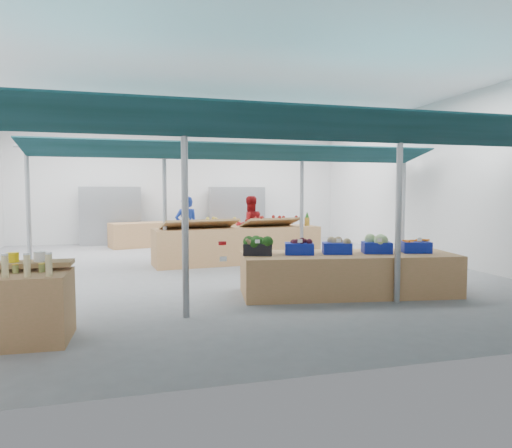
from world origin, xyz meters
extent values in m
plane|color=slate|center=(0.00, 0.00, 0.00)|extent=(13.00, 13.00, 0.00)
plane|color=silver|center=(0.00, 0.00, 4.20)|extent=(13.00, 13.00, 0.00)
plane|color=silver|center=(0.00, 6.50, 2.10)|extent=(12.00, 0.00, 12.00)
plane|color=silver|center=(6.00, 0.00, 2.10)|extent=(0.00, 13.00, 13.00)
cylinder|color=gray|center=(-4.00, 0.50, 1.50)|extent=(0.10, 0.10, 3.00)
cylinder|color=gray|center=(-1.00, -4.00, 1.50)|extent=(0.10, 0.10, 3.00)
cylinder|color=gray|center=(-1.00, 0.50, 1.50)|extent=(0.10, 0.10, 3.00)
cylinder|color=gray|center=(2.50, -4.00, 1.50)|extent=(0.10, 0.10, 3.00)
cylinder|color=gray|center=(2.50, 0.50, 1.50)|extent=(0.10, 0.10, 3.00)
cylinder|color=gray|center=(5.50, 0.50, 1.50)|extent=(0.10, 0.10, 3.00)
cylinder|color=gray|center=(0.75, -4.00, 2.85)|extent=(10.00, 0.06, 0.06)
cylinder|color=gray|center=(0.75, 0.50, 2.85)|extent=(10.00, 0.06, 0.06)
cube|color=#09272A|center=(0.75, -4.65, 2.78)|extent=(9.50, 1.28, 0.30)
cube|color=#09272A|center=(0.75, -3.35, 2.78)|extent=(9.50, 1.28, 0.30)
cube|color=#09272A|center=(0.75, -0.15, 2.78)|extent=(9.50, 1.28, 0.30)
cube|color=#09272A|center=(0.75, 1.15, 2.78)|extent=(9.50, 1.28, 0.30)
cube|color=#B23F33|center=(-2.50, 6.00, 1.00)|extent=(2.00, 0.50, 2.00)
cube|color=#B23F33|center=(2.00, 6.00, 1.00)|extent=(2.00, 0.50, 2.00)
cube|color=olive|center=(1.99, -3.23, 0.37)|extent=(3.94, 1.82, 0.74)
cube|color=olive|center=(0.87, 0.84, 0.46)|extent=(4.40, 1.45, 0.92)
cube|color=olive|center=(-0.28, 5.36, 0.41)|extent=(4.63, 2.03, 0.82)
cube|color=#0D1D91|center=(3.46, -3.34, 0.30)|extent=(0.56, 0.44, 0.61)
imported|color=#173199|center=(-0.33, 1.94, 0.86)|extent=(0.67, 0.47, 1.73)
imported|color=maroon|center=(1.47, 1.94, 0.86)|extent=(0.90, 0.73, 1.73)
cube|color=black|center=(0.37, -2.98, 0.84)|extent=(0.58, 0.48, 0.20)
cube|color=white|center=(0.31, -3.20, 1.00)|extent=(0.08, 0.03, 0.06)
cube|color=#0D1D91|center=(1.10, -3.09, 0.84)|extent=(0.58, 0.48, 0.20)
cube|color=white|center=(1.04, -3.31, 1.00)|extent=(0.08, 0.03, 0.06)
cube|color=#0D1D91|center=(1.78, -3.20, 0.84)|extent=(0.58, 0.48, 0.20)
cube|color=white|center=(1.71, -3.41, 1.00)|extent=(0.08, 0.03, 0.06)
cube|color=#0D1D91|center=(2.51, -3.31, 0.84)|extent=(0.58, 0.48, 0.20)
cube|color=white|center=(2.44, -3.52, 1.00)|extent=(0.08, 0.03, 0.06)
cube|color=#0D1D91|center=(3.24, -3.42, 0.84)|extent=(0.58, 0.48, 0.20)
cube|color=white|center=(3.17, -3.63, 1.00)|extent=(0.08, 0.03, 0.06)
sphere|color=brown|center=(0.20, -3.09, 0.98)|extent=(0.09, 0.09, 0.09)
sphere|color=brown|center=(0.15, -3.11, 1.02)|extent=(0.06, 0.06, 0.06)
cylinder|color=#AD0B0E|center=(-0.49, -4.20, 1.10)|extent=(0.12, 0.12, 0.05)
cube|color=white|center=(-0.49, -4.26, 0.88)|extent=(0.10, 0.01, 0.07)
cube|color=#997247|center=(-0.14, 0.64, 1.04)|extent=(2.00, 1.05, 0.26)
cube|color=#997247|center=(1.75, 0.83, 1.04)|extent=(1.61, 0.97, 0.26)
cylinder|color=#8C6019|center=(2.82, 0.94, 1.03)|extent=(0.14, 0.14, 0.22)
cone|color=#26661E|center=(2.82, 0.94, 1.22)|extent=(0.12, 0.12, 0.18)
camera|label=1|loc=(-1.71, -10.64, 1.84)|focal=32.00mm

